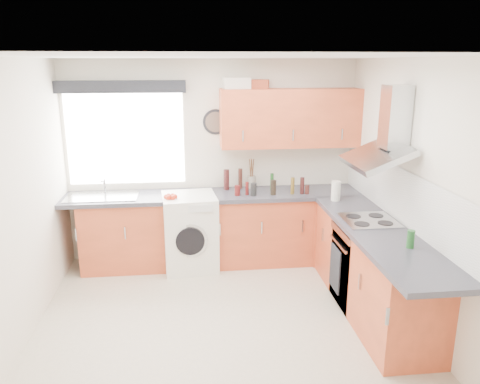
{
  "coord_description": "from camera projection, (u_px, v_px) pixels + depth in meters",
  "views": [
    {
      "loc": [
        -0.29,
        -3.99,
        2.45
      ],
      "look_at": [
        0.25,
        0.85,
        1.1
      ],
      "focal_mm": 35.0,
      "sensor_mm": 36.0,
      "label": 1
    }
  ],
  "objects": [
    {
      "name": "ground_plane",
      "position": [
        224.0,
        326.0,
        4.51
      ],
      "size": [
        3.6,
        3.6,
        0.0
      ],
      "primitive_type": "plane",
      "color": "beige"
    },
    {
      "name": "ceiling",
      "position": [
        221.0,
        56.0,
        3.84
      ],
      "size": [
        3.6,
        3.6,
        0.02
      ],
      "primitive_type": "cube",
      "color": "white",
      "rests_on": "wall_back"
    },
    {
      "name": "wall_back",
      "position": [
        212.0,
        161.0,
        5.9
      ],
      "size": [
        3.6,
        0.02,
        2.5
      ],
      "primitive_type": "cube",
      "color": "silver",
      "rests_on": "ground_plane"
    },
    {
      "name": "wall_front",
      "position": [
        248.0,
        300.0,
        2.45
      ],
      "size": [
        3.6,
        0.02,
        2.5
      ],
      "primitive_type": "cube",
      "color": "silver",
      "rests_on": "ground_plane"
    },
    {
      "name": "wall_left",
      "position": [
        12.0,
        209.0,
        3.98
      ],
      "size": [
        0.02,
        3.6,
        2.5
      ],
      "primitive_type": "cube",
      "color": "silver",
      "rests_on": "ground_plane"
    },
    {
      "name": "wall_right",
      "position": [
        415.0,
        196.0,
        4.37
      ],
      "size": [
        0.02,
        3.6,
        2.5
      ],
      "primitive_type": "cube",
      "color": "silver",
      "rests_on": "ground_plane"
    },
    {
      "name": "window",
      "position": [
        126.0,
        139.0,
        5.7
      ],
      "size": [
        1.4,
        0.02,
        1.1
      ],
      "primitive_type": "cube",
      "color": "silver",
      "rests_on": "wall_back"
    },
    {
      "name": "window_blind",
      "position": [
        121.0,
        87.0,
        5.44
      ],
      "size": [
        1.5,
        0.18,
        0.14
      ],
      "primitive_type": "cube",
      "color": "black",
      "rests_on": "wall_back"
    },
    {
      "name": "splashback",
      "position": [
        399.0,
        194.0,
        4.67
      ],
      "size": [
        0.01,
        3.0,
        0.54
      ],
      "primitive_type": "cube",
      "color": "white",
      "rests_on": "wall_right"
    },
    {
      "name": "base_cab_back",
      "position": [
        206.0,
        230.0,
        5.83
      ],
      "size": [
        3.0,
        0.58,
        0.86
      ],
      "primitive_type": "cube",
      "color": "#B04626",
      "rests_on": "ground_plane"
    },
    {
      "name": "base_cab_corner",
      "position": [
        331.0,
        226.0,
        5.99
      ],
      "size": [
        0.6,
        0.6,
        0.86
      ],
      "primitive_type": "cube",
      "color": "#B04626",
      "rests_on": "ground_plane"
    },
    {
      "name": "base_cab_right",
      "position": [
        372.0,
        271.0,
        4.7
      ],
      "size": [
        0.58,
        2.1,
        0.86
      ],
      "primitive_type": "cube",
      "color": "#B04626",
      "rests_on": "ground_plane"
    },
    {
      "name": "worktop_back",
      "position": [
        214.0,
        195.0,
        5.71
      ],
      "size": [
        3.6,
        0.62,
        0.05
      ],
      "primitive_type": "cube",
      "color": "#313139",
      "rests_on": "base_cab_back"
    },
    {
      "name": "worktop_right",
      "position": [
        381.0,
        234.0,
        4.43
      ],
      "size": [
        0.62,
        2.42,
        0.05
      ],
      "primitive_type": "cube",
      "color": "#313139",
      "rests_on": "base_cab_right"
    },
    {
      "name": "sink",
      "position": [
        102.0,
        194.0,
        5.55
      ],
      "size": [
        0.84,
        0.46,
        0.1
      ],
      "primitive_type": null,
      "color": "#ADB1B6",
      "rests_on": "worktop_back"
    },
    {
      "name": "oven",
      "position": [
        366.0,
        265.0,
        4.84
      ],
      "size": [
        0.56,
        0.58,
        0.85
      ],
      "primitive_type": "cube",
      "color": "black",
      "rests_on": "ground_plane"
    },
    {
      "name": "hob_plate",
      "position": [
        369.0,
        220.0,
        4.71
      ],
      "size": [
        0.52,
        0.52,
        0.01
      ],
      "primitive_type": "cube",
      "color": "#ADB1B6",
      "rests_on": "worktop_right"
    },
    {
      "name": "extractor_hood",
      "position": [
        386.0,
        136.0,
        4.49
      ],
      "size": [
        0.52,
        0.78,
        0.66
      ],
      "primitive_type": null,
      "color": "#ADB1B6",
      "rests_on": "wall_right"
    },
    {
      "name": "upper_cabinets",
      "position": [
        290.0,
        118.0,
        5.68
      ],
      "size": [
        1.7,
        0.35,
        0.7
      ],
      "primitive_type": "cube",
      "color": "#B04626",
      "rests_on": "wall_back"
    },
    {
      "name": "washing_machine",
      "position": [
        190.0,
        232.0,
        5.7
      ],
      "size": [
        0.68,
        0.66,
        0.92
      ],
      "primitive_type": "cube",
      "rotation": [
        0.0,
        0.0,
        0.09
      ],
      "color": "silver",
      "rests_on": "ground_plane"
    },
    {
      "name": "wall_clock",
      "position": [
        216.0,
        122.0,
        5.75
      ],
      "size": [
        0.31,
        0.04,
        0.31
      ],
      "primitive_type": "cylinder",
      "rotation": [
        1.57,
        0.0,
        0.0
      ],
      "color": "black",
      "rests_on": "wall_back"
    },
    {
      "name": "casserole",
      "position": [
        236.0,
        83.0,
        5.6
      ],
      "size": [
        0.34,
        0.26,
        0.13
      ],
      "primitive_type": "cube",
      "rotation": [
        0.0,
        0.0,
        0.1
      ],
      "color": "silver",
      "rests_on": "upper_cabinets"
    },
    {
      "name": "storage_box",
      "position": [
        259.0,
        84.0,
        5.63
      ],
      "size": [
        0.27,
        0.24,
        0.1
      ],
      "primitive_type": "cube",
      "rotation": [
        0.0,
        0.0,
        -0.24
      ],
      "color": "#A44024",
      "rests_on": "upper_cabinets"
    },
    {
      "name": "utensil_pot",
      "position": [
        251.0,
        182.0,
        5.93
      ],
      "size": [
        0.12,
        0.12,
        0.16
      ],
      "primitive_type": "cylinder",
      "rotation": [
        0.0,
        0.0,
        -0.11
      ],
      "color": "gray",
      "rests_on": "worktop_back"
    },
    {
      "name": "kitchen_roll",
      "position": [
        336.0,
        191.0,
        5.39
      ],
      "size": [
        0.11,
        0.11,
        0.23
      ],
      "primitive_type": "cylinder",
      "rotation": [
        0.0,
        0.0,
        0.02
      ],
      "color": "silver",
      "rests_on": "worktop_right"
    },
    {
      "name": "tomato_cluster",
      "position": [
        171.0,
        197.0,
        5.45
      ],
      "size": [
        0.17,
        0.17,
        0.06
      ],
      "primitive_type": null,
      "rotation": [
        0.0,
        0.0,
        -0.27
      ],
      "color": "red",
      "rests_on": "worktop_back"
    },
    {
      "name": "jar_0",
      "position": [
        307.0,
        189.0,
        5.67
      ],
      "size": [
        0.05,
        0.05,
        0.11
      ],
      "primitive_type": "cylinder",
      "color": "#421B17",
      "rests_on": "worktop_back"
    },
    {
      "name": "jar_1",
      "position": [
        226.0,
        180.0,
        5.84
      ],
      "size": [
        0.07,
        0.07,
        0.25
      ],
      "primitive_type": "cylinder",
      "color": "#3B1515",
      "rests_on": "worktop_back"
    },
    {
      "name": "jar_2",
      "position": [
        237.0,
        191.0,
        5.6
      ],
      "size": [
        0.07,
        0.07,
        0.12
      ],
      "primitive_type": "cylinder",
      "color": "#501110",
      "rests_on": "worktop_back"
    },
    {
      "name": "jar_3",
      "position": [
        273.0,
        187.0,
        5.63
      ],
      "size": [
        0.07,
        0.07,
        0.18
      ],
      "primitive_type": "cylinder",
      "color": "black",
      "rests_on": "worktop_back"
    },
    {
      "name": "jar_4",
      "position": [
        247.0,
        188.0,
        5.62
      ],
      "size": [
        0.04,
        0.04,
        0.16
      ],
      "primitive_type": "cylinder",
      "color": "#501111",
      "rests_on": "worktop_back"
    },
    {
      "name": "jar_5",
      "position": [
        293.0,
        186.0,
        5.65
      ],
      "size": [
        0.05,
        0.05,
        0.21
      ],
      "primitive_type": "cylinder",
      "color": "brown",
      "rests_on": "worktop_back"
    },
    {
      "name": "jar_6",
      "position": [
        272.0,
        182.0,
        5.84
      ],
      "size": [
        0.04,
        0.04,
        0.21
      ],
      "primitive_type": "cylinder",
      "color": "#1D4F1C",
      "rests_on": "worktop_back"
    },
    {
      "name": "jar_7",
      "position": [
        302.0,
        186.0,
        5.66
      ],
      "size": [
        0.05,
        0.05,
        0.2
      ],
      "primitive_type": "cylinder",
      "color": "#331212",
      "rests_on": "worktop_back"
    },
    {
      "name": "jar_8",
      "position": [
        240.0,
        179.0,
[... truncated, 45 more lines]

